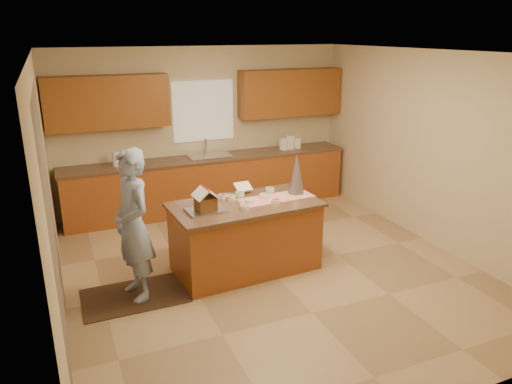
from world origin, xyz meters
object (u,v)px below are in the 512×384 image
gingerbread_house (206,201)px  boy (133,225)px  island_base (245,238)px  tinsel_tree (296,174)px

gingerbread_house → boy: bearing=-175.8°
gingerbread_house → island_base: bearing=8.8°
boy → gingerbread_house: 0.88m
boy → gingerbread_house: size_ratio=5.99×
boy → tinsel_tree: bearing=82.6°
boy → gingerbread_house: bearing=80.4°
island_base → tinsel_tree: size_ratio=3.27×
island_base → tinsel_tree: (0.76, 0.10, 0.74)m
island_base → boy: bearing=-177.6°
island_base → gingerbread_house: bearing=-174.8°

